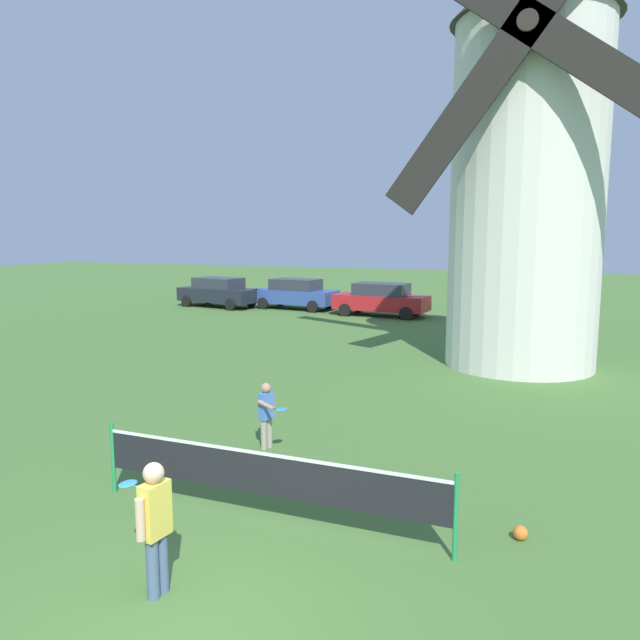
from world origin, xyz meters
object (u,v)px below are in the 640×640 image
windmill (528,152)px  player_far (267,412)px  parked_car_black (218,292)px  player_near (154,521)px  parked_car_red (381,299)px  tennis_net (264,474)px  parked_car_blue (296,293)px  stray_ball (520,533)px

windmill → player_far: windmill is taller
parked_car_black → windmill: bearing=-29.8°
player_near → parked_car_red: parked_car_red is taller
player_far → parked_car_black: 21.71m
windmill → tennis_net: (-2.49, -11.53, -5.48)m
parked_car_red → player_far: bearing=-80.3°
player_near → parked_car_blue: (-8.81, 23.21, -0.04)m
tennis_net → parked_car_red: parked_car_red is taller
windmill → player_far: bearing=-112.6°
parked_car_black → player_near: bearing=-60.0°
tennis_net → parked_car_red: bearing=101.9°
parked_car_black → parked_car_red: 9.02m
player_far → stray_ball: player_far is taller
player_far → parked_car_black: size_ratio=0.26×
windmill → parked_car_black: windmill is taller
player_far → parked_car_red: 18.14m
player_near → player_far: player_near is taller
player_near → parked_car_red: (-3.96, 22.31, -0.04)m
tennis_net → parked_car_blue: size_ratio=1.15×
parked_car_blue → parked_car_red: (4.84, -0.90, 0.00)m
parked_car_blue → parked_car_red: size_ratio=0.99×
parked_car_red → tennis_net: bearing=-78.1°
stray_ball → player_near: bearing=-143.0°
parked_car_blue → windmill: bearing=-40.1°
parked_car_blue → parked_car_red: same height
player_near → parked_car_black: 25.95m
player_near → stray_ball: player_near is taller
player_near → parked_car_red: size_ratio=0.33×
windmill → tennis_net: windmill is taller
stray_ball → parked_car_black: parked_car_black is taller
tennis_net → player_near: player_near is taller
player_near → parked_car_black: size_ratio=0.32×
player_far → parked_car_red: (-3.05, 17.88, 0.12)m
windmill → tennis_net: bearing=-102.2°
player_near → parked_car_blue: parked_car_blue is taller
stray_ball → parked_car_red: parked_car_red is taller
windmill → parked_car_red: size_ratio=2.96×
tennis_net → parked_car_red: 20.87m
tennis_net → player_far: size_ratio=4.22×
player_near → stray_ball: bearing=37.0°
windmill → stray_ball: 12.35m
player_far → tennis_net: bearing=-63.8°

